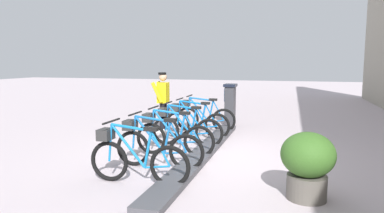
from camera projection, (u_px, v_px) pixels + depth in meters
name	position (u px, v px, depth m)	size (l,w,h in m)	color
ground_plane	(203.00, 155.00, 7.27)	(60.00, 60.00, 0.00)	#BDAEB5
dock_rail_base	(203.00, 153.00, 7.27)	(0.44, 6.09, 0.10)	#47474C
payment_kiosk	(230.00, 104.00, 10.63)	(0.36, 0.52, 1.28)	#38383D
bike_docked_0	(203.00, 116.00, 9.72)	(1.72, 0.54, 1.02)	black
bike_docked_1	(194.00, 121.00, 8.88)	(1.72, 0.54, 1.02)	black
bike_docked_2	(184.00, 128.00, 8.04)	(1.72, 0.54, 1.02)	black
bike_docked_3	(171.00, 135.00, 7.20)	(1.72, 0.54, 1.02)	black
bike_docked_4	(155.00, 145.00, 6.36)	(1.72, 0.54, 1.02)	black
bike_docked_5	(134.00, 158.00, 5.52)	(1.72, 0.54, 1.02)	black
worker_near_rack	(163.00, 99.00, 9.64)	(0.48, 0.65, 1.66)	white
planter_bush	(308.00, 162.00, 4.88)	(0.76, 0.76, 0.97)	#59544C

